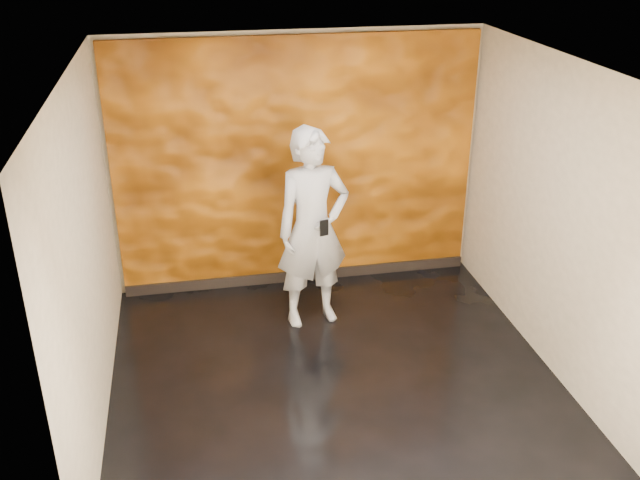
{
  "coord_description": "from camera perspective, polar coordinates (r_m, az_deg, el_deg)",
  "views": [
    {
      "loc": [
        -1.16,
        -5.24,
        3.89
      ],
      "look_at": [
        -0.03,
        0.53,
        1.15
      ],
      "focal_mm": 40.0,
      "sensor_mm": 36.0,
      "label": 1
    }
  ],
  "objects": [
    {
      "name": "room",
      "position": [
        5.92,
        1.3,
        0.09
      ],
      "size": [
        4.02,
        4.02,
        2.81
      ],
      "color": "black",
      "rests_on": "ground"
    },
    {
      "name": "baseboard",
      "position": [
        8.21,
        -1.63,
        -2.86
      ],
      "size": [
        3.9,
        0.04,
        0.12
      ],
      "primitive_type": "cube",
      "color": "black",
      "rests_on": "ground"
    },
    {
      "name": "phone",
      "position": [
        6.73,
        0.33,
        0.98
      ],
      "size": [
        0.09,
        0.04,
        0.16
      ],
      "primitive_type": "cube",
      "rotation": [
        0.0,
        0.0,
        0.27
      ],
      "color": "black",
      "rests_on": "man"
    },
    {
      "name": "man",
      "position": [
        7.02,
        -0.58,
        0.92
      ],
      "size": [
        0.83,
        0.62,
        2.05
      ],
      "primitive_type": "imported",
      "rotation": [
        0.0,
        0.0,
        0.18
      ],
      "color": "#9FA3AF",
      "rests_on": "ground"
    },
    {
      "name": "feature_wall",
      "position": [
        7.72,
        -1.8,
        5.98
      ],
      "size": [
        3.9,
        0.06,
        2.75
      ],
      "primitive_type": "cube",
      "color": "orange",
      "rests_on": "ground"
    }
  ]
}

